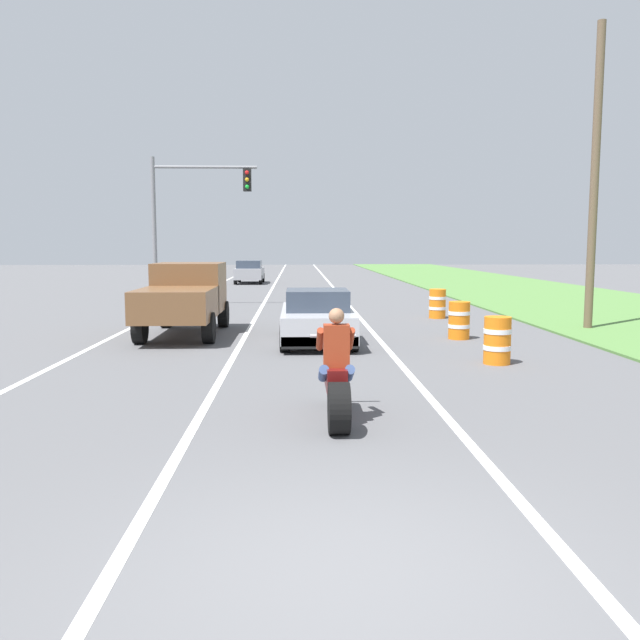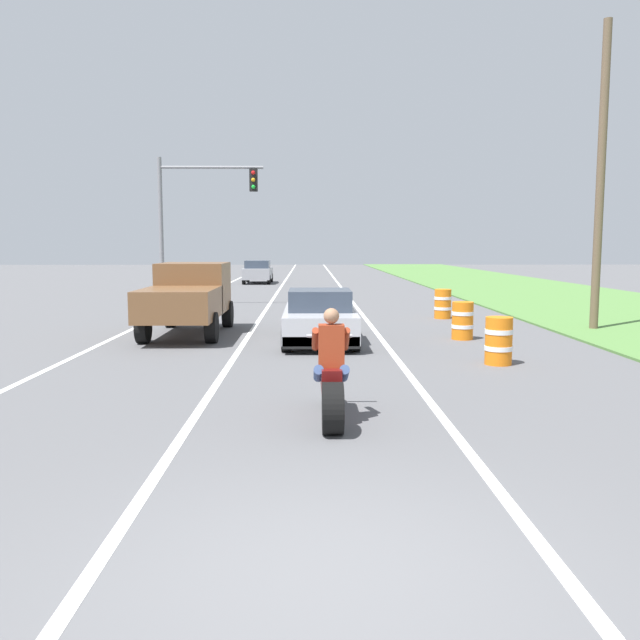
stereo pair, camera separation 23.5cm
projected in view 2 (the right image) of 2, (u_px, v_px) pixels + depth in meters
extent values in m
plane|color=#565659|center=(327.00, 572.00, 5.01)|extent=(160.00, 160.00, 0.00)
cube|color=white|center=(170.00, 311.00, 24.78)|extent=(0.14, 120.00, 0.01)
cube|color=white|center=(360.00, 311.00, 24.91)|extent=(0.14, 120.00, 0.01)
cube|color=white|center=(265.00, 311.00, 24.84)|extent=(0.14, 120.00, 0.01)
cube|color=#517F3D|center=(623.00, 310.00, 25.08)|extent=(10.00, 120.00, 0.06)
cylinder|color=black|center=(333.00, 408.00, 8.64)|extent=(0.28, 0.69, 0.69)
cylinder|color=black|center=(329.00, 386.00, 10.18)|extent=(0.12, 0.63, 0.63)
cube|color=#590F0F|center=(331.00, 376.00, 9.43)|extent=(0.28, 1.10, 0.36)
cylinder|color=#B2B2B7|center=(329.00, 363.00, 10.06)|extent=(0.08, 0.36, 0.73)
cylinder|color=#A5A5AA|center=(329.00, 336.00, 9.99)|extent=(0.70, 0.05, 0.05)
cube|color=#993319|center=(331.00, 346.00, 9.15)|extent=(0.36, 0.24, 0.60)
sphere|color=#9E7051|center=(331.00, 316.00, 9.10)|extent=(0.22, 0.22, 0.22)
cylinder|color=#384C7A|center=(318.00, 374.00, 9.22)|extent=(0.14, 0.47, 0.32)
cylinder|color=#993319|center=(315.00, 339.00, 9.44)|extent=(0.10, 0.51, 0.40)
cylinder|color=#384C7A|center=(344.00, 373.00, 9.23)|extent=(0.14, 0.47, 0.32)
cylinder|color=#993319|center=(346.00, 339.00, 9.44)|extent=(0.10, 0.51, 0.40)
cube|color=#B7B7BC|center=(320.00, 322.00, 16.91)|extent=(1.80, 4.30, 0.64)
cube|color=#333D4C|center=(320.00, 300.00, 16.65)|extent=(1.56, 1.70, 0.52)
cube|color=black|center=(321.00, 342.00, 14.90)|extent=(1.76, 0.20, 0.28)
cylinder|color=black|center=(290.00, 322.00, 18.51)|extent=(0.24, 0.64, 0.64)
cylinder|color=black|center=(347.00, 322.00, 18.54)|extent=(0.24, 0.64, 0.64)
cylinder|color=black|center=(287.00, 338.00, 15.33)|extent=(0.24, 0.64, 0.64)
cylinder|color=black|center=(355.00, 338.00, 15.36)|extent=(0.24, 0.64, 0.64)
cube|color=brown|center=(194.00, 287.00, 19.10)|extent=(1.90, 2.10, 1.40)
cube|color=#333D4C|center=(196.00, 273.00, 19.41)|extent=(1.67, 0.29, 0.57)
cube|color=brown|center=(179.00, 304.00, 16.90)|extent=(1.90, 2.70, 0.80)
cylinder|color=black|center=(171.00, 314.00, 19.98)|extent=(0.28, 0.80, 0.80)
cylinder|color=black|center=(228.00, 314.00, 20.01)|extent=(0.28, 0.80, 0.80)
cylinder|color=black|center=(143.00, 328.00, 16.65)|extent=(0.28, 0.80, 0.80)
cylinder|color=black|center=(212.00, 328.00, 16.68)|extent=(0.28, 0.80, 0.80)
cylinder|color=gray|center=(161.00, 233.00, 26.53)|extent=(0.18, 0.18, 6.00)
cylinder|color=gray|center=(211.00, 167.00, 26.27)|extent=(4.17, 0.12, 0.12)
cube|color=black|center=(254.00, 180.00, 26.36)|extent=(0.32, 0.24, 0.90)
sphere|color=red|center=(253.00, 173.00, 26.19)|extent=(0.16, 0.16, 0.16)
sphere|color=orange|center=(253.00, 180.00, 26.22)|extent=(0.16, 0.16, 0.16)
sphere|color=green|center=(253.00, 187.00, 26.25)|extent=(0.16, 0.16, 0.16)
cylinder|color=brown|center=(601.00, 178.00, 18.76)|extent=(0.24, 0.24, 8.79)
cylinder|color=orange|center=(499.00, 341.00, 13.68)|extent=(0.56, 0.56, 1.00)
cylinder|color=white|center=(499.00, 331.00, 13.66)|extent=(0.58, 0.58, 0.10)
cylinder|color=white|center=(498.00, 348.00, 13.70)|extent=(0.58, 0.58, 0.10)
cylinder|color=orange|center=(463.00, 321.00, 17.35)|extent=(0.56, 0.56, 1.00)
cylinder|color=white|center=(463.00, 313.00, 17.33)|extent=(0.58, 0.58, 0.10)
cylinder|color=white|center=(462.00, 326.00, 17.37)|extent=(0.58, 0.58, 0.10)
cylinder|color=orange|center=(443.00, 304.00, 22.32)|extent=(0.56, 0.56, 1.00)
cylinder|color=white|center=(443.00, 298.00, 22.29)|extent=(0.58, 0.58, 0.10)
cylinder|color=white|center=(443.00, 308.00, 22.33)|extent=(0.58, 0.58, 0.10)
cube|color=#99999E|center=(258.00, 273.00, 43.14)|extent=(1.76, 4.00, 0.70)
cube|color=#333D4C|center=(258.00, 264.00, 42.87)|extent=(1.56, 2.00, 0.50)
cylinder|color=black|center=(248.00, 278.00, 44.56)|extent=(0.20, 0.60, 0.60)
cylinder|color=black|center=(271.00, 278.00, 44.58)|extent=(0.20, 0.60, 0.60)
cylinder|color=black|center=(244.00, 280.00, 41.77)|extent=(0.20, 0.60, 0.60)
cylinder|color=black|center=(269.00, 280.00, 41.80)|extent=(0.20, 0.60, 0.60)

